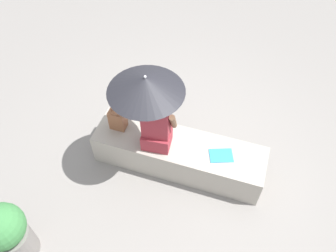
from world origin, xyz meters
name	(u,v)px	position (x,y,z in m)	size (l,w,h in m)	color
ground_plane	(178,164)	(0.00, 0.00, 0.00)	(14.00, 14.00, 0.00)	gray
stone_bench	(179,154)	(0.00, 0.00, 0.23)	(2.18, 0.58, 0.45)	#A8A093
person_seated	(156,124)	(0.26, 0.08, 0.84)	(0.49, 0.31, 0.90)	#992D38
parasol	(146,85)	(0.36, 0.09, 1.44)	(0.84, 0.84, 1.11)	#B7B7BC
handbag_black	(118,119)	(0.82, -0.03, 0.60)	(0.20, 0.15, 0.31)	brown
magazine	(221,155)	(-0.54, 0.01, 0.46)	(0.28, 0.20, 0.01)	#339ED1
planter_near	(7,233)	(1.35, 1.66, 0.47)	(0.48, 0.48, 0.88)	gray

